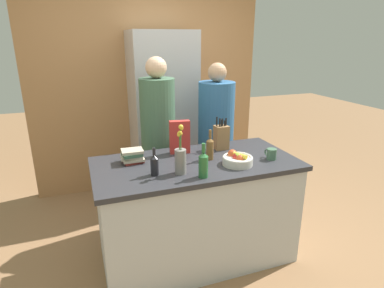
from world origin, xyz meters
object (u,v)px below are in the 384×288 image
person_at_sink (158,134)px  bottle_vinegar (155,164)px  bottle_wine (210,148)px  refrigerator (163,116)px  bottle_oil (203,164)px  flower_vase (180,158)px  coffee_mug (271,154)px  person_in_blue (216,132)px  cereal_box (180,137)px  book_stack (132,156)px  fruit_bowl (237,159)px  knife_block (221,137)px

person_at_sink → bottle_vinegar: bearing=-85.9°
bottle_wine → refrigerator: bearing=91.7°
bottle_oil → flower_vase: bearing=138.1°
coffee_mug → person_at_sink: (-0.76, 0.83, 0.01)m
coffee_mug → person_in_blue: 0.88m
coffee_mug → person_at_sink: bearing=132.2°
cereal_box → person_in_blue: bearing=40.1°
book_stack → person_in_blue: 1.13m
bottle_wine → fruit_bowl: bearing=-48.4°
cereal_box → book_stack: 0.45m
cereal_box → bottle_vinegar: (-0.32, -0.40, -0.06)m
bottle_oil → bottle_wine: bottle_oil is taller
knife_block → bottle_vinegar: 0.80m
coffee_mug → flower_vase: bearing=-178.2°
flower_vase → bottle_wine: flower_vase is taller
coffee_mug → cereal_box: bearing=148.8°
refrigerator → cereal_box: bearing=-97.5°
coffee_mug → bottle_oil: bearing=-167.7°
coffee_mug → bottle_wine: bearing=160.5°
person_at_sink → person_in_blue: bearing=23.4°
coffee_mug → person_at_sink: 1.12m
book_stack → person_in_blue: bearing=29.2°
knife_block → bottle_wine: size_ratio=1.18×
knife_block → cereal_box: 0.39m
person_in_blue → book_stack: bearing=-165.8°
flower_vase → cereal_box: flower_vase is taller
fruit_bowl → bottle_oil: 0.38m
cereal_box → person_in_blue: size_ratio=0.18×
fruit_bowl → knife_block: knife_block is taller
refrigerator → knife_block: size_ratio=6.50×
fruit_bowl → bottle_vinegar: (-0.67, 0.02, 0.04)m
bottle_vinegar → person_at_sink: bearing=74.0°
bottle_wine → flower_vase: bearing=-148.5°
knife_block → cereal_box: knife_block is taller
fruit_bowl → person_in_blue: (0.20, 0.88, -0.04)m
bottle_vinegar → person_in_blue: (0.87, 0.86, -0.08)m
person_at_sink → book_stack: bearing=-103.9°
person_at_sink → flower_vase: bearing=-73.0°
cereal_box → coffee_mug: (0.67, -0.41, -0.10)m
flower_vase → cereal_box: bearing=72.9°
person_in_blue → bottle_vinegar: bearing=-150.5°
refrigerator → knife_block: 1.16m
refrigerator → person_in_blue: size_ratio=1.19×
person_in_blue → fruit_bowl: bearing=-118.0°
cereal_box → bottle_oil: (0.00, -0.55, -0.04)m
flower_vase → person_in_blue: (0.68, 0.89, -0.11)m
cereal_box → person_at_sink: 0.44m
bottle_oil → bottle_vinegar: bearing=154.3°
flower_vase → coffee_mug: bearing=1.8°
fruit_bowl → coffee_mug: bearing=2.0°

